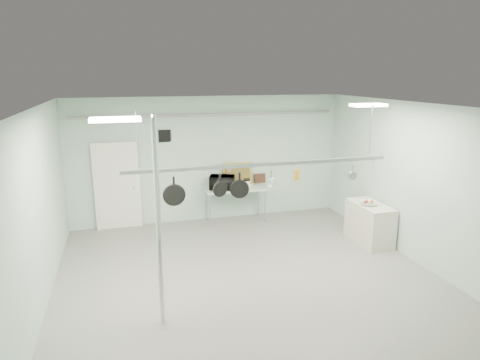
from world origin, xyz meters
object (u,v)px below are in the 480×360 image
object	(u,v)px
pot_rack	(262,163)
skillet_left	(174,191)
chrome_pole	(158,224)
skillet_right	(239,185)
prep_table	(235,190)
side_cabinet	(369,223)
coffee_canister	(247,184)
fruit_bowl	(368,203)
skillet_mid	(220,185)
microwave	(222,182)

from	to	relation	value
pot_rack	skillet_left	bearing A→B (deg)	180.00
chrome_pole	skillet_right	xyz separation A→B (m)	(1.48, 0.90, 0.26)
prep_table	chrome_pole	bearing A→B (deg)	-118.71
side_cabinet	skillet_left	distance (m)	4.84
prep_table	coffee_canister	size ratio (longest dim) A/B	7.80
prep_table	skillet_right	bearing A→B (deg)	-103.89
pot_rack	fruit_bowl	distance (m)	3.30
fruit_bowl	skillet_left	bearing A→B (deg)	-166.62
chrome_pole	prep_table	world-z (taller)	chrome_pole
pot_rack	skillet_left	xyz separation A→B (m)	(-1.55, 0.00, -0.39)
skillet_right	pot_rack	bearing A→B (deg)	12.22
fruit_bowl	skillet_mid	world-z (taller)	skillet_mid
prep_table	microwave	world-z (taller)	microwave
microwave	skillet_right	size ratio (longest dim) A/B	1.40
skillet_mid	skillet_right	distance (m)	0.35
prep_table	fruit_bowl	size ratio (longest dim) A/B	4.61
coffee_canister	prep_table	bearing A→B (deg)	148.99
microwave	coffee_canister	size ratio (longest dim) A/B	3.01
microwave	skillet_right	distance (m)	3.38
coffee_canister	skillet_right	xyz separation A→B (m)	(-1.08, -3.14, 0.86)
coffee_canister	skillet_mid	size ratio (longest dim) A/B	0.51
chrome_pole	skillet_right	bearing A→B (deg)	31.24
skillet_right	skillet_mid	bearing A→B (deg)	-167.78
coffee_canister	skillet_left	size ratio (longest dim) A/B	0.41
microwave	fruit_bowl	distance (m)	3.57
prep_table	microwave	size ratio (longest dim) A/B	2.59
chrome_pole	skillet_right	distance (m)	1.76
fruit_bowl	skillet_left	size ratio (longest dim) A/B	0.70
skillet_mid	skillet_right	world-z (taller)	same
side_cabinet	skillet_right	size ratio (longest dim) A/B	2.71
side_cabinet	coffee_canister	size ratio (longest dim) A/B	5.85
skillet_left	skillet_right	bearing A→B (deg)	1.84
side_cabinet	fruit_bowl	bearing A→B (deg)	-151.97
chrome_pole	skillet_left	size ratio (longest dim) A/B	6.47
chrome_pole	skillet_right	world-z (taller)	chrome_pole
side_cabinet	fruit_bowl	distance (m)	0.51
fruit_bowl	skillet_right	distance (m)	3.55
skillet_mid	pot_rack	bearing A→B (deg)	-16.49
coffee_canister	fruit_bowl	distance (m)	3.03
microwave	skillet_left	xyz separation A→B (m)	(-1.59, -3.26, 0.76)
prep_table	fruit_bowl	distance (m)	3.33
chrome_pole	side_cabinet	size ratio (longest dim) A/B	2.67
fruit_bowl	skillet_left	distance (m)	4.61
chrome_pole	skillet_right	size ratio (longest dim) A/B	7.23
fruit_bowl	skillet_right	bearing A→B (deg)	-162.23
prep_table	side_cabinet	distance (m)	3.39
prep_table	fruit_bowl	xyz separation A→B (m)	(2.45, -2.25, 0.11)
skillet_right	microwave	bearing A→B (deg)	94.16
coffee_canister	fruit_bowl	bearing A→B (deg)	-43.78
chrome_pole	coffee_canister	world-z (taller)	chrome_pole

